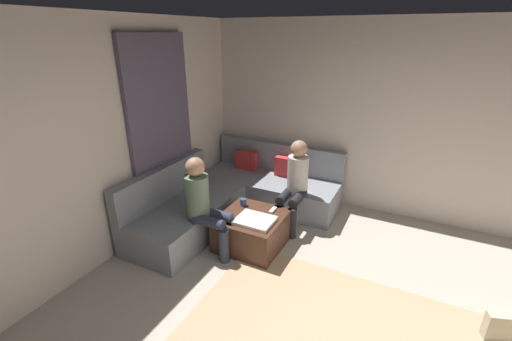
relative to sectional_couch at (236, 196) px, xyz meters
name	(u,v)px	position (x,y,z in m)	size (l,w,h in m)	color
wall_back	(407,124)	(2.08, 1.06, 1.07)	(6.00, 0.12, 2.70)	beige
wall_left	(65,157)	(-0.86, -1.88, 1.07)	(0.12, 6.00, 2.70)	beige
curtain_panel	(162,135)	(-0.76, -0.58, 0.97)	(0.06, 1.10, 2.50)	#595166
sectional_couch	(236,196)	(0.00, 0.00, 0.00)	(2.10, 2.55, 0.87)	gray
ottoman	(252,230)	(0.59, -0.63, -0.07)	(0.76, 0.76, 0.42)	#4C2D1E
folded_blanket	(255,220)	(0.69, -0.75, 0.16)	(0.44, 0.36, 0.04)	white
coffee_mug	(243,202)	(0.37, -0.45, 0.19)	(0.08, 0.08, 0.10)	#334C72
game_remote	(273,210)	(0.77, -0.41, 0.15)	(0.05, 0.15, 0.02)	white
person_on_couch_back	(295,182)	(0.88, 0.06, 0.38)	(0.30, 0.60, 1.20)	black
person_on_couch_side	(205,203)	(0.15, -0.98, 0.38)	(0.60, 0.30, 1.20)	#2D3347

